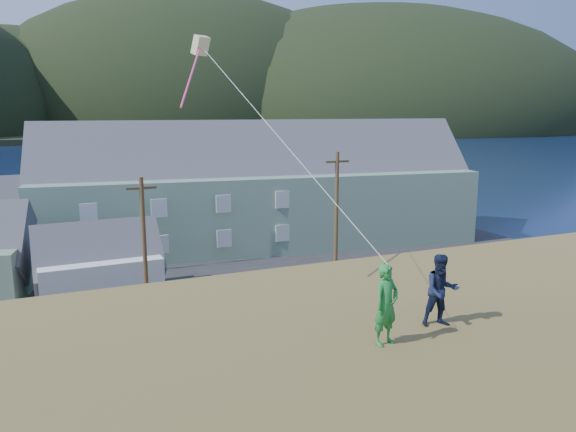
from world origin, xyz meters
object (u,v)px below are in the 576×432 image
object	(u,v)px
shed_white	(99,265)
kite_flyer_navy	(441,290)
wharf	(33,213)
kite_flyer_green	(386,305)
lodge	(259,188)
shed_palegreen_far	(68,209)

from	to	relation	value
shed_white	kite_flyer_navy	size ratio (longest dim) A/B	4.50
wharf	kite_flyer_green	distance (m)	60.17
wharf	kite_flyer_navy	world-z (taller)	kite_flyer_navy
lodge	kite_flyer_navy	xyz separation A→B (m)	(-8.84, -36.93, 2.89)
lodge	shed_white	distance (m)	18.46
lodge	shed_white	size ratio (longest dim) A/B	4.97
shed_white	kite_flyer_green	distance (m)	27.68
wharf	shed_palegreen_far	size ratio (longest dim) A/B	2.24
wharf	kite_flyer_navy	distance (m)	60.06
lodge	kite_flyer_navy	size ratio (longest dim) A/B	22.36
kite_flyer_navy	wharf	bearing A→B (deg)	116.42
wharf	kite_flyer_green	size ratio (longest dim) A/B	14.15
shed_white	kite_flyer_navy	distance (m)	27.63
wharf	kite_flyer_green	xyz separation A→B (m)	(8.93, -59.00, 7.67)
shed_white	kite_flyer_green	world-z (taller)	kite_flyer_green
wharf	shed_white	xyz separation A→B (m)	(4.71, -32.25, 1.94)
lodge	shed_white	world-z (taller)	lodge
kite_flyer_navy	kite_flyer_green	bearing A→B (deg)	-151.44
shed_white	lodge	bearing A→B (deg)	33.53
shed_white	kite_flyer_green	xyz separation A→B (m)	(4.23, -26.75, 5.72)
shed_white	shed_palegreen_far	xyz separation A→B (m)	(-1.19, 18.95, 0.51)
kite_flyer_green	shed_white	bearing A→B (deg)	82.75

